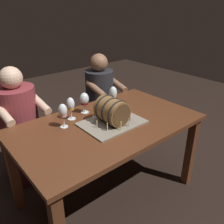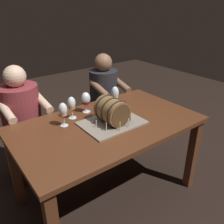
{
  "view_description": "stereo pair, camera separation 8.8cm",
  "coord_description": "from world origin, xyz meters",
  "px_view_note": "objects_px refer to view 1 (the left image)",
  "views": [
    {
      "loc": [
        -1.05,
        -1.3,
        1.61
      ],
      "look_at": [
        0.02,
        -0.03,
        0.84
      ],
      "focal_mm": 37.7,
      "sensor_mm": 36.0,
      "label": 1
    },
    {
      "loc": [
        -0.98,
        -1.35,
        1.61
      ],
      "look_at": [
        0.02,
        -0.03,
        0.84
      ],
      "focal_mm": 37.7,
      "sensor_mm": 36.0,
      "label": 2
    }
  ],
  "objects_px": {
    "dining_table": "(108,134)",
    "person_seated_right": "(100,107)",
    "wine_glass_white": "(113,94)",
    "person_seated_left": "(21,130)",
    "barrel_cake": "(112,113)",
    "wine_glass_amber": "(71,105)",
    "wine_glass_red": "(84,100)",
    "wine_glass_rose": "(63,112)"
  },
  "relations": [
    {
      "from": "dining_table",
      "to": "person_seated_right",
      "type": "xyz_separation_m",
      "value": [
        0.47,
        0.71,
        -0.13
      ]
    },
    {
      "from": "wine_glass_white",
      "to": "person_seated_left",
      "type": "height_order",
      "value": "person_seated_left"
    },
    {
      "from": "barrel_cake",
      "to": "person_seated_right",
      "type": "height_order",
      "value": "person_seated_right"
    },
    {
      "from": "barrel_cake",
      "to": "person_seated_right",
      "type": "bearing_deg",
      "value": 59.02
    },
    {
      "from": "person_seated_left",
      "to": "person_seated_right",
      "type": "height_order",
      "value": "person_seated_left"
    },
    {
      "from": "dining_table",
      "to": "wine_glass_white",
      "type": "bearing_deg",
      "value": 41.37
    },
    {
      "from": "wine_glass_amber",
      "to": "person_seated_left",
      "type": "height_order",
      "value": "person_seated_left"
    },
    {
      "from": "wine_glass_white",
      "to": "barrel_cake",
      "type": "bearing_deg",
      "value": -131.98
    },
    {
      "from": "wine_glass_red",
      "to": "dining_table",
      "type": "bearing_deg",
      "value": -84.29
    },
    {
      "from": "wine_glass_white",
      "to": "person_seated_left",
      "type": "relative_size",
      "value": 0.18
    },
    {
      "from": "wine_glass_red",
      "to": "wine_glass_rose",
      "type": "bearing_deg",
      "value": -157.0
    },
    {
      "from": "barrel_cake",
      "to": "person_seated_left",
      "type": "height_order",
      "value": "person_seated_left"
    },
    {
      "from": "barrel_cake",
      "to": "wine_glass_red",
      "type": "bearing_deg",
      "value": 98.94
    },
    {
      "from": "wine_glass_amber",
      "to": "person_seated_right",
      "type": "bearing_deg",
      "value": 35.65
    },
    {
      "from": "person_seated_left",
      "to": "wine_glass_amber",
      "type": "bearing_deg",
      "value": -58.76
    },
    {
      "from": "barrel_cake",
      "to": "wine_glass_white",
      "type": "bearing_deg",
      "value": 48.02
    },
    {
      "from": "dining_table",
      "to": "person_seated_right",
      "type": "bearing_deg",
      "value": 56.73
    },
    {
      "from": "barrel_cake",
      "to": "wine_glass_amber",
      "type": "distance_m",
      "value": 0.34
    },
    {
      "from": "wine_glass_red",
      "to": "person_seated_right",
      "type": "bearing_deg",
      "value": 41.19
    },
    {
      "from": "person_seated_right",
      "to": "wine_glass_red",
      "type": "bearing_deg",
      "value": -138.81
    },
    {
      "from": "dining_table",
      "to": "person_seated_left",
      "type": "relative_size",
      "value": 1.31
    },
    {
      "from": "barrel_cake",
      "to": "wine_glass_amber",
      "type": "relative_size",
      "value": 2.55
    },
    {
      "from": "person_seated_left",
      "to": "person_seated_right",
      "type": "relative_size",
      "value": 1.01
    },
    {
      "from": "wine_glass_amber",
      "to": "wine_glass_white",
      "type": "distance_m",
      "value": 0.42
    },
    {
      "from": "wine_glass_rose",
      "to": "person_seated_left",
      "type": "height_order",
      "value": "person_seated_left"
    },
    {
      "from": "person_seated_left",
      "to": "wine_glass_rose",
      "type": "bearing_deg",
      "value": -73.13
    },
    {
      "from": "wine_glass_white",
      "to": "dining_table",
      "type": "bearing_deg",
      "value": -138.63
    },
    {
      "from": "wine_glass_rose",
      "to": "wine_glass_amber",
      "type": "bearing_deg",
      "value": 35.08
    },
    {
      "from": "dining_table",
      "to": "person_seated_right",
      "type": "height_order",
      "value": "person_seated_right"
    },
    {
      "from": "wine_glass_amber",
      "to": "wine_glass_red",
      "type": "bearing_deg",
      "value": 12.19
    },
    {
      "from": "wine_glass_amber",
      "to": "person_seated_left",
      "type": "relative_size",
      "value": 0.17
    },
    {
      "from": "dining_table",
      "to": "wine_glass_white",
      "type": "distance_m",
      "value": 0.39
    },
    {
      "from": "wine_glass_rose",
      "to": "dining_table",
      "type": "bearing_deg",
      "value": -28.51
    },
    {
      "from": "wine_glass_red",
      "to": "person_seated_right",
      "type": "height_order",
      "value": "person_seated_right"
    },
    {
      "from": "wine_glass_rose",
      "to": "person_seated_left",
      "type": "distance_m",
      "value": 0.66
    },
    {
      "from": "barrel_cake",
      "to": "wine_glass_rose",
      "type": "xyz_separation_m",
      "value": [
        -0.32,
        0.19,
        0.04
      ]
    },
    {
      "from": "wine_glass_red",
      "to": "wine_glass_rose",
      "type": "relative_size",
      "value": 0.94
    },
    {
      "from": "wine_glass_red",
      "to": "wine_glass_amber",
      "type": "distance_m",
      "value": 0.16
    },
    {
      "from": "barrel_cake",
      "to": "person_seated_left",
      "type": "xyz_separation_m",
      "value": [
        -0.49,
        0.74,
        -0.3
      ]
    },
    {
      "from": "wine_glass_rose",
      "to": "wine_glass_white",
      "type": "xyz_separation_m",
      "value": [
        0.53,
        0.04,
        0.0
      ]
    },
    {
      "from": "person_seated_left",
      "to": "person_seated_right",
      "type": "xyz_separation_m",
      "value": [
        0.93,
        -0.0,
        -0.03
      ]
    },
    {
      "from": "dining_table",
      "to": "barrel_cake",
      "type": "height_order",
      "value": "barrel_cake"
    }
  ]
}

